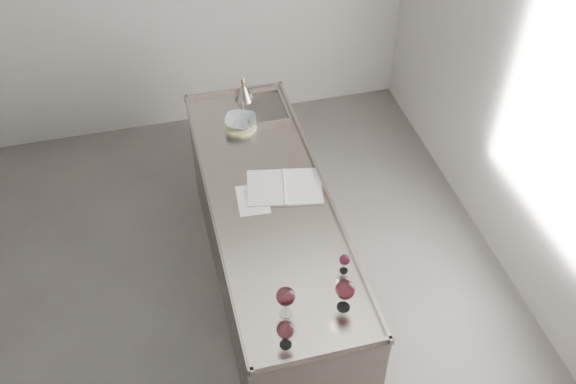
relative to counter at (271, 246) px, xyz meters
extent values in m
cube|color=#4C4A47|center=(-0.50, -0.30, -0.48)|extent=(4.50, 5.00, 0.02)
cube|color=#9E9B99|center=(1.76, -0.30, 0.93)|extent=(0.02, 5.00, 2.80)
cube|color=gray|center=(0.00, 0.00, -0.01)|extent=(0.75, 2.40, 0.92)
cube|color=gray|center=(0.00, 0.00, 0.46)|extent=(0.77, 2.42, 0.02)
cube|color=gray|center=(0.00, -1.19, 0.48)|extent=(0.77, 0.02, 0.03)
cube|color=gray|center=(0.00, 1.19, 0.48)|extent=(0.77, 0.02, 0.03)
cube|color=gray|center=(-0.37, 0.00, 0.48)|extent=(0.02, 2.42, 0.03)
cube|color=gray|center=(0.36, 0.00, 0.48)|extent=(0.02, 2.42, 0.03)
cube|color=#595654|center=(0.17, 0.92, 0.46)|extent=(0.30, 0.38, 0.01)
cylinder|color=white|center=(-0.12, -0.89, 0.47)|extent=(0.07, 0.07, 0.00)
cylinder|color=white|center=(-0.12, -0.89, 0.52)|extent=(0.01, 0.01, 0.10)
ellipsoid|color=white|center=(-0.12, -0.89, 0.62)|extent=(0.10, 0.10, 0.11)
cylinder|color=#35070F|center=(-0.12, -0.89, 0.59)|extent=(0.07, 0.07, 0.02)
cylinder|color=white|center=(-0.16, -1.08, 0.47)|extent=(0.07, 0.07, 0.00)
cylinder|color=white|center=(-0.16, -1.08, 0.52)|extent=(0.01, 0.01, 0.09)
ellipsoid|color=white|center=(-0.16, -1.08, 0.60)|extent=(0.09, 0.09, 0.10)
cylinder|color=#39070E|center=(-0.16, -1.08, 0.58)|extent=(0.07, 0.07, 0.02)
cylinder|color=white|center=(0.20, -0.93, 0.47)|extent=(0.07, 0.07, 0.00)
cylinder|color=white|center=(0.20, -0.93, 0.52)|extent=(0.01, 0.01, 0.10)
ellipsoid|color=white|center=(0.20, -0.93, 0.62)|extent=(0.11, 0.11, 0.11)
cylinder|color=#3A080F|center=(0.20, -0.93, 0.60)|extent=(0.08, 0.08, 0.02)
cylinder|color=white|center=(0.27, -0.69, 0.47)|extent=(0.05, 0.05, 0.00)
cylinder|color=white|center=(0.27, -0.69, 0.50)|extent=(0.01, 0.01, 0.06)
ellipsoid|color=white|center=(0.27, -0.69, 0.56)|extent=(0.06, 0.06, 0.06)
cylinder|color=#3D0816|center=(0.27, -0.69, 0.55)|extent=(0.04, 0.04, 0.01)
cube|color=silver|center=(0.00, 0.08, 0.47)|extent=(0.29, 0.37, 0.01)
cube|color=silver|center=(0.24, 0.04, 0.47)|extent=(0.29, 0.37, 0.01)
cylinder|color=white|center=(0.12, 0.06, 0.48)|extent=(0.08, 0.33, 0.01)
cube|color=silver|center=(-0.11, 0.00, 0.47)|extent=(0.21, 0.29, 0.00)
cylinder|color=#CBC583|center=(-0.03, 0.76, 0.48)|extent=(0.24, 0.24, 0.02)
imported|color=gray|center=(-0.03, 0.76, 0.52)|extent=(0.28, 0.28, 0.05)
cone|color=gray|center=(0.06, 1.08, 0.53)|extent=(0.14, 0.14, 0.12)
cylinder|color=gray|center=(0.06, 1.08, 0.61)|extent=(0.03, 0.03, 0.03)
cylinder|color=#B37731|center=(0.06, 1.08, 0.63)|extent=(0.03, 0.03, 0.02)
cone|color=gray|center=(0.06, 1.08, 0.66)|extent=(0.02, 0.02, 0.04)
camera|label=1|loc=(-0.61, -2.86, 3.31)|focal=40.00mm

